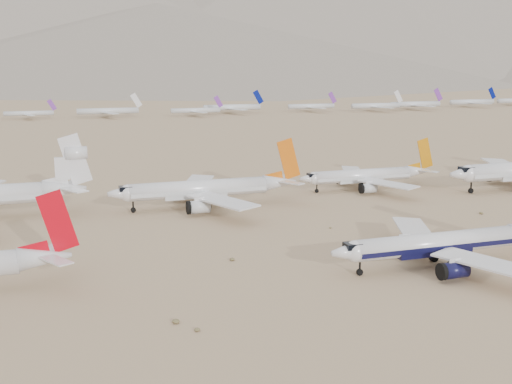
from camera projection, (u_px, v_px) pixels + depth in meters
ground at (415, 267)px, 116.56m from camera, size 7000.00×7000.00×0.00m
main_airliner at (446, 243)px, 116.84m from camera, size 44.16×43.13×15.58m
row2_gold_tail at (367, 176)px, 186.86m from camera, size 40.74×39.84×14.51m
row2_orange_tail at (207, 189)px, 163.71m from camera, size 47.80×46.76×17.05m
distant_storage_row at (199, 109)px, 445.13m from camera, size 620.56×65.00×15.12m
mountain_range at (88, 0)px, 1631.41m from camera, size 7354.00×3024.00×470.00m
foothills at (345, 46)px, 1288.87m from camera, size 4637.50×1395.00×155.00m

